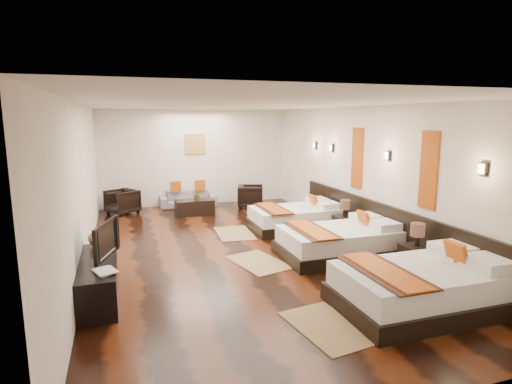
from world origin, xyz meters
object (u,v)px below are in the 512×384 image
object	(u,v)px
figurine	(99,235)
table_plant	(197,194)
bed_near	(423,286)
nightstand_a	(416,256)
tv_console	(99,279)
coffee_table	(195,207)
tv	(101,240)
armchair_right	(251,196)
nightstand_b	(344,224)
book	(96,274)
bed_mid	(340,241)
sofa	(188,199)
armchair_left	(122,202)
bed_far	(296,218)

from	to	relation	value
figurine	table_plant	world-z (taller)	figurine
bed_near	nightstand_a	xyz separation A→B (m)	(0.75, 1.07, 0.00)
tv_console	coffee_table	xyz separation A→B (m)	(2.21, 4.77, -0.08)
tv	coffee_table	xyz separation A→B (m)	(2.16, 4.65, -0.62)
tv_console	coffee_table	size ratio (longest dim) A/B	1.80
tv	armchair_right	world-z (taller)	tv
tv	nightstand_b	bearing A→B (deg)	-53.78
tv	book	xyz separation A→B (m)	(-0.05, -0.70, -0.25)
figurine	tv	bearing A→B (deg)	-85.26
figurine	nightstand_b	bearing A→B (deg)	10.82
book	nightstand_a	bearing A→B (deg)	-0.86
bed_mid	book	distance (m)	4.35
bed_mid	coffee_table	bearing A→B (deg)	115.06
bed_mid	nightstand_a	size ratio (longest dim) A/B	2.53
bed_mid	sofa	distance (m)	5.66
nightstand_b	figurine	distance (m)	5.05
tv	coffee_table	distance (m)	5.16
nightstand_a	armchair_left	size ratio (longest dim) A/B	1.18
bed_far	tv_console	bearing A→B (deg)	-148.34
armchair_right	coffee_table	bearing A→B (deg)	120.86
nightstand_a	figurine	size ratio (longest dim) A/B	2.46
book	armchair_left	world-z (taller)	armchair_left
book	figurine	distance (m)	1.31
sofa	table_plant	xyz separation A→B (m)	(0.08, -1.00, 0.31)
bed_near	bed_far	world-z (taller)	bed_near
nightstand_b	book	world-z (taller)	nightstand_b
book	armchair_right	distance (m)	6.92
bed_mid	book	world-z (taller)	bed_mid
bed_mid	armchair_right	distance (m)	4.63
bed_near	bed_far	size ratio (longest dim) A/B	1.13
nightstand_a	table_plant	world-z (taller)	nightstand_a
coffee_table	sofa	bearing A→B (deg)	90.00
bed_far	table_plant	size ratio (longest dim) A/B	7.06
tv	bed_near	bearing A→B (deg)	-95.33
tv	book	size ratio (longest dim) A/B	2.73
tv	figurine	xyz separation A→B (m)	(-0.05, 0.60, -0.09)
figurine	sofa	xyz separation A→B (m)	(2.21, 5.10, -0.49)
coffee_table	table_plant	size ratio (longest dim) A/B	3.46
coffee_table	table_plant	xyz separation A→B (m)	(0.08, 0.05, 0.34)
figurine	armchair_right	bearing A→B (deg)	48.59
tv	coffee_table	size ratio (longest dim) A/B	0.92
bed_far	table_plant	distance (m)	2.95
sofa	coffee_table	distance (m)	1.05
nightstand_a	armchair_right	size ratio (longest dim) A/B	1.19
armchair_right	bed_far	bearing A→B (deg)	-154.85
bed_near	book	world-z (taller)	bed_near
book	sofa	bearing A→B (deg)	70.93
armchair_left	armchair_right	size ratio (longest dim) A/B	1.01
armchair_left	coffee_table	world-z (taller)	armchair_left
sofa	coffee_table	xyz separation A→B (m)	(0.00, -1.05, -0.03)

